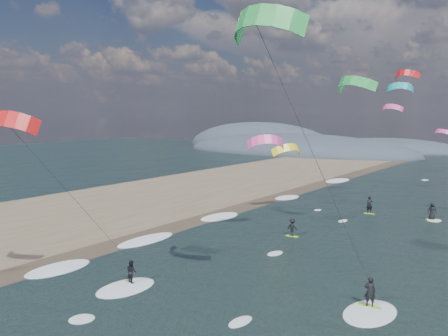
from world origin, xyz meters
The scene contains 8 objects.
sand_strip centered at (-24.00, 10.00, 0.00)m, with size 26.00×240.00×0.00m, color brown.
wet_sand_strip centered at (-12.00, 10.00, 0.00)m, with size 3.00×240.00×0.00m, color #382D23.
coastal_hills centered at (-44.84, 107.86, 0.00)m, with size 80.00×41.00×15.00m.
kitesurfer_near_a centered at (5.94, 6.63, 12.10)m, with size 7.75×8.59×16.07m.
kitesurfer_near_b centered at (-6.65, 2.70, 6.79)m, with size 6.74×8.31×11.57m.
far_kitesurfers centered at (2.06, 31.27, 0.84)m, with size 9.48×14.44×1.82m.
bg_kite_field centered at (-0.44, 53.52, 10.78)m, with size 15.48×72.51×10.08m.
shoreline_surf centered at (-10.80, 14.75, 0.00)m, with size 2.40×79.40×0.11m.
Camera 1 is at (17.54, -14.72, 10.74)m, focal length 40.00 mm.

